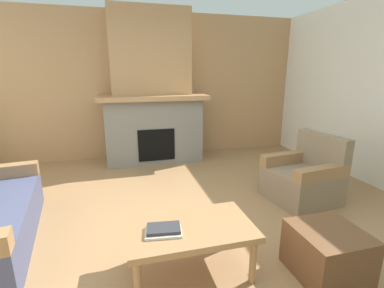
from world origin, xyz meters
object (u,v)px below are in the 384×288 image
Objects in this scene: fireplace at (152,98)px; ottoman at (327,252)px; armchair at (304,178)px; coffee_table at (190,232)px.

fireplace reaches higher than ottoman.
fireplace is at bearing 105.75° from ottoman.
fireplace reaches higher than armchair.
armchair is at bearing 60.63° from ottoman.
ottoman is at bearing -74.25° from fireplace.
armchair is 0.85× the size of coffee_table.
fireplace is at bearing 127.19° from armchair.
armchair is 1.43m from ottoman.
fireplace is 2.70× the size of coffee_table.
fireplace is 2.89m from armchair.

